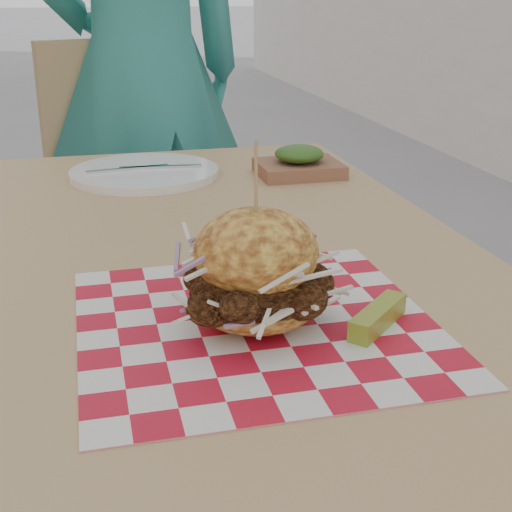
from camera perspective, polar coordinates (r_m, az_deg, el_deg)
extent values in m
imported|color=teal|center=(1.95, -9.09, 14.34)|extent=(0.72, 0.58, 1.73)
cube|color=tan|center=(0.95, -6.54, -0.62)|extent=(0.80, 1.20, 0.04)
cylinder|color=#333338|center=(1.66, 3.21, -5.04)|extent=(0.05, 0.05, 0.71)
cube|color=tan|center=(1.86, -9.76, 0.82)|extent=(0.52, 0.52, 0.04)
cube|color=tan|center=(1.98, -12.20, 9.39)|extent=(0.42, 0.15, 0.50)
cylinder|color=#333338|center=(1.75, -12.87, -9.19)|extent=(0.03, 0.03, 0.43)
cylinder|color=#333338|center=(1.86, -2.19, -6.71)|extent=(0.03, 0.03, 0.43)
cylinder|color=#333338|center=(2.07, -15.78, -4.66)|extent=(0.03, 0.03, 0.43)
cylinder|color=#333338|center=(2.16, -6.52, -2.81)|extent=(0.03, 0.03, 0.43)
cube|color=#B71227|center=(0.74, 0.00, -5.38)|extent=(0.36, 0.36, 0.00)
ellipsoid|color=gold|center=(0.73, 0.00, -3.79)|extent=(0.12, 0.12, 0.04)
ellipsoid|color=brown|center=(0.72, 0.00, -2.57)|extent=(0.14, 0.13, 0.07)
ellipsoid|color=gold|center=(0.71, 0.00, 0.32)|extent=(0.13, 0.13, 0.09)
cylinder|color=tan|center=(0.69, 0.00, 5.40)|extent=(0.00, 0.00, 0.09)
cube|color=olive|center=(0.73, 9.72, -4.82)|extent=(0.08, 0.08, 0.02)
cylinder|color=white|center=(1.32, -8.91, 6.60)|extent=(0.27, 0.27, 0.01)
cube|color=silver|center=(1.32, -10.23, 6.88)|extent=(0.15, 0.03, 0.00)
cube|color=silver|center=(1.32, -7.63, 7.08)|extent=(0.15, 0.03, 0.00)
cube|color=brown|center=(1.32, 3.46, 6.99)|extent=(0.15, 0.12, 0.02)
ellipsoid|color=#154614|center=(1.31, 3.48, 8.17)|extent=(0.09, 0.09, 0.03)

